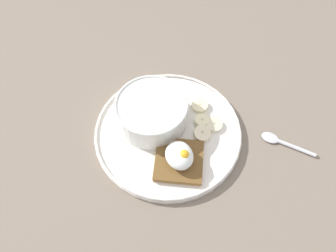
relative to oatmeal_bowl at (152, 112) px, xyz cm
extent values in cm
cube|color=#756758|center=(-3.68, -2.05, -5.12)|extent=(120.00, 120.00, 2.00)
cylinder|color=silver|center=(-3.68, -2.05, -3.62)|extent=(29.99, 29.99, 1.00)
torus|color=silver|center=(-3.68, -2.05, -2.82)|extent=(29.79, 29.79, 0.60)
cylinder|color=white|center=(0.00, 0.00, -0.26)|extent=(14.31, 14.31, 5.72)
torus|color=white|center=(0.00, 0.00, 2.61)|extent=(14.51, 14.51, 0.60)
cylinder|color=white|center=(0.00, 0.00, -0.45)|extent=(12.91, 12.91, 4.94)
ellipsoid|color=white|center=(0.00, 0.00, 1.82)|extent=(12.26, 12.26, 1.20)
ellipsoid|color=#D0B28E|center=(2.08, -2.99, 2.22)|extent=(2.20, 1.99, 0.79)
ellipsoid|color=olive|center=(0.01, 1.33, 2.18)|extent=(1.77, 2.00, 0.72)
ellipsoid|color=olive|center=(-3.45, 1.04, 2.11)|extent=(1.60, 1.49, 0.58)
ellipsoid|color=tan|center=(0.24, 0.54, 2.10)|extent=(1.20, 1.51, 0.56)
cube|color=brown|center=(-10.97, -1.50, -2.01)|extent=(12.22, 12.22, 0.30)
cube|color=olive|center=(-10.97, -1.50, -2.51)|extent=(11.98, 11.98, 1.20)
ellipsoid|color=white|center=(-10.97, -1.50, -0.18)|extent=(6.02, 5.15, 3.47)
sphere|color=#F8AD22|center=(-11.61, -2.33, 0.63)|extent=(2.28, 2.28, 2.28)
cylinder|color=beige|center=(-5.85, -11.27, -2.53)|extent=(4.81, 4.77, 1.40)
cylinder|color=#B6AE8F|center=(-5.85, -11.27, -2.05)|extent=(0.86, 0.86, 0.20)
cylinder|color=beige|center=(-4.29, -9.26, -2.44)|extent=(4.35, 4.36, 1.46)
cylinder|color=#BAB389|center=(-4.29, -9.26, -1.81)|extent=(0.78, 0.78, 0.16)
cylinder|color=beige|center=(-0.43, -10.49, -2.56)|extent=(4.48, 4.44, 1.24)
cylinder|color=#BBB18A|center=(-0.43, -10.49, -2.07)|extent=(0.80, 0.80, 0.17)
cylinder|color=beige|center=(-7.16, -8.04, -2.27)|extent=(3.99, 3.82, 2.00)
cylinder|color=tan|center=(-7.16, -8.04, -1.58)|extent=(0.70, 0.68, 0.24)
cylinder|color=silver|center=(-15.63, -24.25, -3.72)|extent=(7.33, 6.90, 0.80)
ellipsoid|color=silver|center=(-12.24, -21.10, -3.72)|extent=(4.27, 4.21, 0.70)
camera|label=1|loc=(-35.82, 10.24, 54.06)|focal=35.00mm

